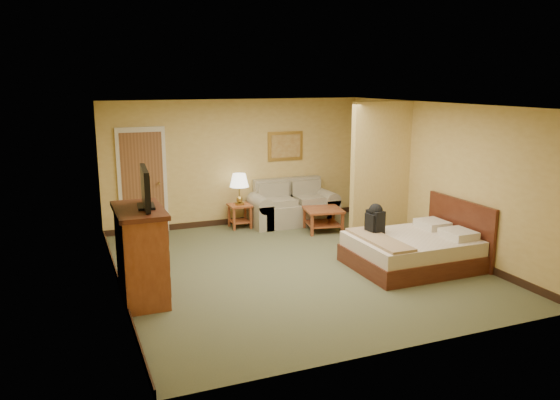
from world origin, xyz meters
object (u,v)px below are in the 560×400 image
coffee_table (323,215)px  bed (415,250)px  loveseat (293,209)px  dresser (141,254)px

coffee_table → bed: (0.43, -2.47, -0.05)m
loveseat → bed: (0.75, -3.28, -0.02)m
loveseat → coffee_table: (0.31, -0.81, 0.03)m
dresser → loveseat: bearing=40.2°
dresser → bed: 4.32m
loveseat → bed: 3.36m
loveseat → dresser: bearing=-139.8°
coffee_table → dresser: 4.45m
loveseat → coffee_table: 0.87m
coffee_table → loveseat: bearing=111.3°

